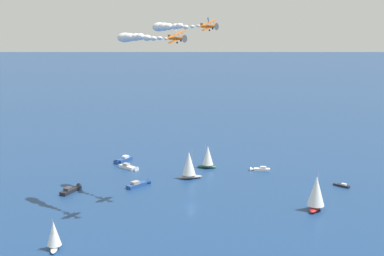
{
  "coord_description": "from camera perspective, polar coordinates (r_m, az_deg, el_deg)",
  "views": [
    {
      "loc": [
        143.21,
        90.93,
        63.51
      ],
      "look_at": [
        0.08,
        0.54,
        27.76
      ],
      "focal_mm": 48.72,
      "sensor_mm": 36.0,
      "label": 1
    }
  ],
  "objects": [
    {
      "name": "sailboat_near_centre",
      "position": [
        180.82,
        13.44,
        -6.92
      ],
      "size": [
        10.56,
        6.04,
        13.43
      ],
      "color": "#B21E1E",
      "rests_on": "ground_plane"
    },
    {
      "name": "biplane_lead",
      "position": [
        176.49,
        1.91,
        11.09
      ],
      "size": [
        7.51,
        6.96,
        3.86
      ],
      "color": "orange"
    },
    {
      "name": "motorboat_outer_ring_d",
      "position": [
        200.8,
        -13.05,
        -6.6
      ],
      "size": [
        10.43,
        4.01,
        2.95
      ],
      "color": "black",
      "rests_on": "ground_plane"
    },
    {
      "name": "motorboat_far_stbd",
      "position": [
        203.11,
        -5.77,
        -6.11
      ],
      "size": [
        10.86,
        4.62,
        3.06
      ],
      "color": "#23478C",
      "rests_on": "ground_plane"
    },
    {
      "name": "sailboat_outer_ring_c",
      "position": [
        209.96,
        -0.32,
        -4.05
      ],
      "size": [
        8.47,
        9.06,
        12.52
      ],
      "color": "#9E9993",
      "rests_on": "ground_plane"
    },
    {
      "name": "motorboat_outer_ring_a",
      "position": [
        237.44,
        -7.62,
        -3.49
      ],
      "size": [
        10.43,
        2.8,
        3.02
      ],
      "color": "#23478C",
      "rests_on": "ground_plane"
    },
    {
      "name": "smoke_trail_wingman",
      "position": [
        175.04,
        -6.57,
        9.83
      ],
      "size": [
        6.0,
        22.71,
        4.06
      ],
      "color": "silver"
    },
    {
      "name": "smoke_trail_lead",
      "position": [
        189.76,
        -2.88,
        11.02
      ],
      "size": [
        6.48,
        22.52,
        4.11
      ],
      "color": "silver"
    },
    {
      "name": "sailboat_inshore",
      "position": [
        224.97,
        1.73,
        -3.14
      ],
      "size": [
        6.03,
        8.91,
        11.09
      ],
      "color": "#33704C",
      "rests_on": "ground_plane"
    },
    {
      "name": "sailboat_mid_cluster",
      "position": [
        153.23,
        -14.88,
        -11.26
      ],
      "size": [
        6.84,
        6.12,
        9.28
      ],
      "color": "white",
      "rests_on": "ground_plane"
    },
    {
      "name": "motorboat_outer_ring_b",
      "position": [
        225.67,
        -6.86,
        -4.31
      ],
      "size": [
        3.73,
        10.08,
        2.86
      ],
      "color": "white",
      "rests_on": "ground_plane"
    },
    {
      "name": "ground_plane",
      "position": [
        181.14,
        -0.13,
        -8.6
      ],
      "size": [
        2000.0,
        2000.0,
        0.0
      ],
      "primitive_type": "plane",
      "color": "navy"
    },
    {
      "name": "wingwalker_wingman",
      "position": [
        160.71,
        -1.79,
        10.55
      ],
      "size": [
        1.46,
        0.3,
        1.52
      ],
      "color": "white"
    },
    {
      "name": "motorboat_ahead",
      "position": [
        209.72,
        15.98,
        -6.04
      ],
      "size": [
        2.54,
        6.49,
        1.83
      ],
      "color": "black",
      "rests_on": "ground_plane"
    },
    {
      "name": "wingwalker_lead",
      "position": [
        176.0,
        1.79,
        11.78
      ],
      "size": [
        0.96,
        0.27,
        1.78
      ],
      "color": "#1E4CB2"
    },
    {
      "name": "biplane_wingman",
      "position": [
        161.22,
        -1.64,
        9.82
      ],
      "size": [
        7.51,
        6.96,
        3.86
      ],
      "color": "orange"
    },
    {
      "name": "motorboat_far_port",
      "position": [
        223.67,
        7.37,
        -4.5
      ],
      "size": [
        5.57,
        8.51,
        2.44
      ],
      "color": "white",
      "rests_on": "ground_plane"
    }
  ]
}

